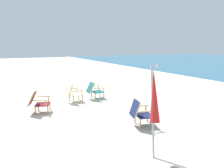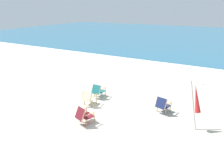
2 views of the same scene
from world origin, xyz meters
name	(u,v)px [view 1 (image 1 of 2)]	position (x,y,z in m)	size (l,w,h in m)	color
ground_plane	(88,116)	(0.00, 0.00, 0.00)	(80.00, 80.00, 0.00)	#B7AF9E
beach_chair_front_left	(94,90)	(-2.12, 1.13, 0.42)	(0.60, 0.76, 0.79)	#196066
beach_chair_far_center	(140,112)	(1.55, 1.13, 0.43)	(0.72, 0.78, 0.82)	#19234C
beach_chair_back_right	(73,92)	(-2.02, 0.07, 0.43)	(0.64, 0.73, 0.81)	beige
beach_chair_back_left	(38,102)	(-1.18, -1.49, 0.43)	(0.78, 0.88, 0.80)	maroon
umbrella_furled_red	(154,97)	(3.03, 0.43, 1.35)	(0.62, 0.42, 2.07)	#B7B2A8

